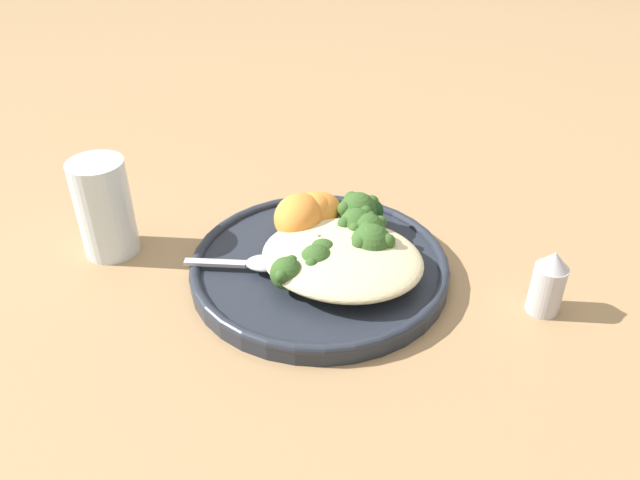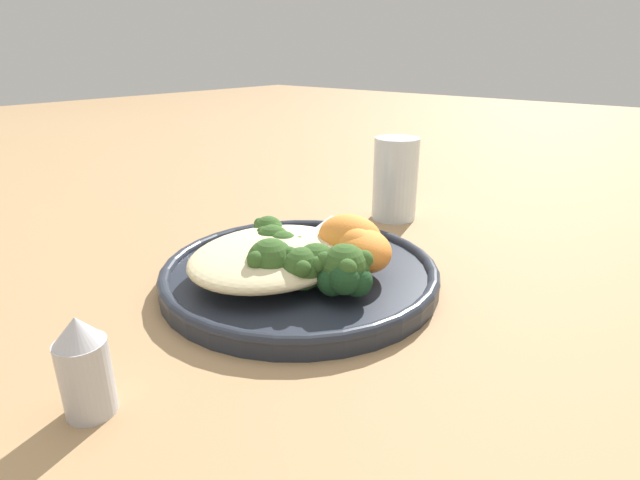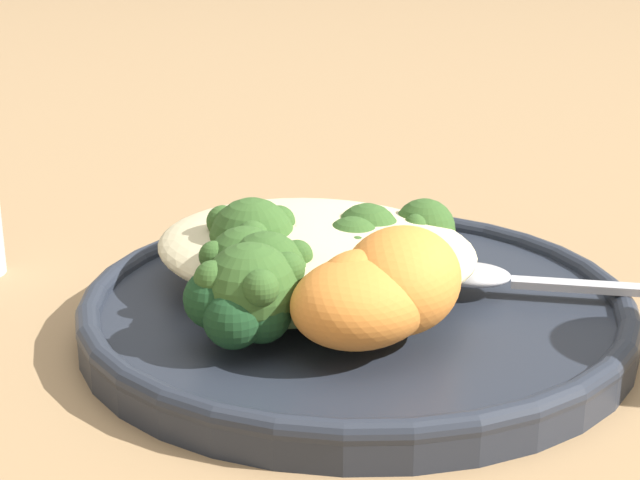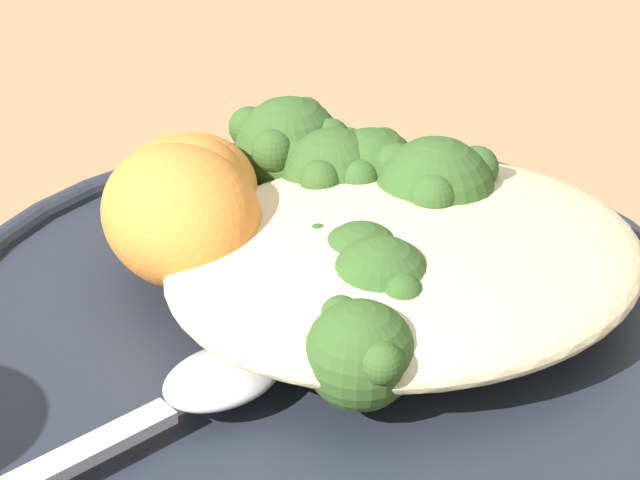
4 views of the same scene
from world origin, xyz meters
The scene contains 16 objects.
ground_plane centered at (0.00, 0.00, 0.00)m, with size 4.00×4.00×0.00m, color #9E7A51.
plate centered at (-0.01, 0.00, 0.01)m, with size 0.27×0.27×0.02m.
quinoa_mound centered at (-0.04, 0.01, 0.04)m, with size 0.17×0.14×0.03m, color beige.
broccoli_stalk_0 centered at (0.00, 0.04, 0.04)m, with size 0.03×0.13×0.03m.
broccoli_stalk_1 centered at (-0.02, 0.02, 0.04)m, with size 0.06×0.09×0.04m.
broccoli_stalk_2 centered at (-0.02, 0.01, 0.04)m, with size 0.06×0.07×0.03m.
broccoli_stalk_3 centered at (-0.04, 0.00, 0.03)m, with size 0.08×0.05×0.03m.
broccoli_stalk_4 centered at (-0.06, -0.01, 0.04)m, with size 0.11×0.05×0.04m.
broccoli_stalk_5 centered at (-0.05, -0.04, 0.04)m, with size 0.10×0.05×0.04m.
broccoli_stalk_6 centered at (-0.03, -0.04, 0.04)m, with size 0.09×0.05×0.04m.
broccoli_stalk_7 centered at (-0.03, -0.07, 0.04)m, with size 0.08×0.09×0.04m.
sweet_potato_chunk_0 centered at (0.01, -0.05, 0.04)m, with size 0.05×0.04×0.04m, color orange.
sweet_potato_chunk_1 centered at (0.02, -0.03, 0.05)m, with size 0.07×0.05×0.05m, color orange.
sweet_potato_chunk_2 centered at (0.01, -0.06, 0.04)m, with size 0.07×0.05×0.04m, color orange.
kale_tuft centered at (-0.04, -0.07, 0.04)m, with size 0.05×0.05×0.03m.
spoon centered at (0.04, 0.04, 0.03)m, with size 0.11×0.05×0.01m.
Camera 3 is at (0.19, -0.45, 0.22)m, focal length 60.00 mm.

